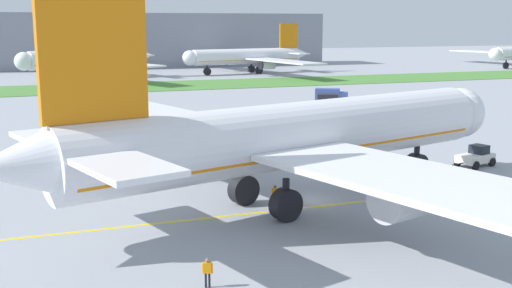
{
  "coord_description": "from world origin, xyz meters",
  "views": [
    {
      "loc": [
        -22.2,
        -47.37,
        14.81
      ],
      "look_at": [
        -2.19,
        7.58,
        3.69
      ],
      "focal_mm": 44.78,
      "sensor_mm": 36.0,
      "label": 1
    }
  ],
  "objects_px": {
    "pushback_tug": "(476,157)",
    "parked_airliner_far_centre": "(89,59)",
    "ground_crew_marshaller_front": "(207,270)",
    "service_truck_catering_van": "(301,125)",
    "service_truck_fuel_bowser": "(330,102)",
    "service_truck_baggage_loader": "(331,95)",
    "ground_crew_wingwalker_port": "(275,193)",
    "airliner_foreground": "(289,137)",
    "parked_airliner_far_right": "(249,57)"
  },
  "relations": [
    {
      "from": "pushback_tug",
      "to": "service_truck_catering_van",
      "type": "relative_size",
      "value": 0.93
    },
    {
      "from": "ground_crew_wingwalker_port",
      "to": "parked_airliner_far_centre",
      "type": "relative_size",
      "value": 0.03
    },
    {
      "from": "pushback_tug",
      "to": "parked_airliner_far_right",
      "type": "distance_m",
      "value": 127.44
    },
    {
      "from": "service_truck_fuel_bowser",
      "to": "service_truck_catering_van",
      "type": "bearing_deg",
      "value": -125.32
    },
    {
      "from": "airliner_foreground",
      "to": "pushback_tug",
      "type": "distance_m",
      "value": 25.87
    },
    {
      "from": "service_truck_catering_van",
      "to": "service_truck_fuel_bowser",
      "type": "bearing_deg",
      "value": 54.68
    },
    {
      "from": "service_truck_catering_van",
      "to": "parked_airliner_far_centre",
      "type": "height_order",
      "value": "parked_airliner_far_centre"
    },
    {
      "from": "airliner_foreground",
      "to": "ground_crew_wingwalker_port",
      "type": "height_order",
      "value": "airliner_foreground"
    },
    {
      "from": "service_truck_fuel_bowser",
      "to": "service_truck_catering_van",
      "type": "xyz_separation_m",
      "value": [
        -14.69,
        -20.74,
        -0.1
      ]
    },
    {
      "from": "service_truck_baggage_loader",
      "to": "parked_airliner_far_right",
      "type": "height_order",
      "value": "parked_airliner_far_right"
    },
    {
      "from": "airliner_foreground",
      "to": "parked_airliner_far_centre",
      "type": "height_order",
      "value": "airliner_foreground"
    },
    {
      "from": "parked_airliner_far_centre",
      "to": "ground_crew_marshaller_front",
      "type": "bearing_deg",
      "value": -93.0
    },
    {
      "from": "pushback_tug",
      "to": "ground_crew_marshaller_front",
      "type": "bearing_deg",
      "value": -149.5
    },
    {
      "from": "service_truck_baggage_loader",
      "to": "service_truck_catering_van",
      "type": "bearing_deg",
      "value": -122.88
    },
    {
      "from": "ground_crew_marshaller_front",
      "to": "service_truck_catering_van",
      "type": "distance_m",
      "value": 50.02
    },
    {
      "from": "airliner_foreground",
      "to": "pushback_tug",
      "type": "height_order",
      "value": "airliner_foreground"
    },
    {
      "from": "airliner_foreground",
      "to": "parked_airliner_far_centre",
      "type": "bearing_deg",
      "value": 91.42
    },
    {
      "from": "pushback_tug",
      "to": "parked_airliner_far_centre",
      "type": "bearing_deg",
      "value": 102.81
    },
    {
      "from": "ground_crew_wingwalker_port",
      "to": "ground_crew_marshaller_front",
      "type": "relative_size",
      "value": 0.93
    },
    {
      "from": "airliner_foreground",
      "to": "ground_crew_marshaller_front",
      "type": "distance_m",
      "value": 17.74
    },
    {
      "from": "ground_crew_marshaller_front",
      "to": "airliner_foreground",
      "type": "bearing_deg",
      "value": 51.61
    },
    {
      "from": "service_truck_baggage_loader",
      "to": "service_truck_fuel_bowser",
      "type": "xyz_separation_m",
      "value": [
        -4.83,
        -9.46,
        0.08
      ]
    },
    {
      "from": "service_truck_baggage_loader",
      "to": "ground_crew_wingwalker_port",
      "type": "bearing_deg",
      "value": -120.42
    },
    {
      "from": "service_truck_baggage_loader",
      "to": "service_truck_catering_van",
      "type": "height_order",
      "value": "service_truck_baggage_loader"
    },
    {
      "from": "service_truck_fuel_bowser",
      "to": "parked_airliner_far_right",
      "type": "distance_m",
      "value": 83.83
    },
    {
      "from": "airliner_foreground",
      "to": "ground_crew_marshaller_front",
      "type": "height_order",
      "value": "airliner_foreground"
    },
    {
      "from": "ground_crew_wingwalker_port",
      "to": "parked_airliner_far_right",
      "type": "height_order",
      "value": "parked_airliner_far_right"
    },
    {
      "from": "service_truck_baggage_loader",
      "to": "service_truck_fuel_bowser",
      "type": "bearing_deg",
      "value": -117.06
    },
    {
      "from": "pushback_tug",
      "to": "service_truck_catering_van",
      "type": "xyz_separation_m",
      "value": [
        -9.97,
        22.68,
        0.49
      ]
    },
    {
      "from": "service_truck_catering_van",
      "to": "parked_airliner_far_right",
      "type": "bearing_deg",
      "value": 74.29
    },
    {
      "from": "ground_crew_marshaller_front",
      "to": "parked_airliner_far_centre",
      "type": "xyz_separation_m",
      "value": [
        7.44,
        141.9,
        4.24
      ]
    },
    {
      "from": "ground_crew_marshaller_front",
      "to": "service_truck_baggage_loader",
      "type": "relative_size",
      "value": 0.27
    },
    {
      "from": "pushback_tug",
      "to": "parked_airliner_far_centre",
      "type": "relative_size",
      "value": 0.1
    },
    {
      "from": "ground_crew_marshaller_front",
      "to": "parked_airliner_far_right",
      "type": "relative_size",
      "value": 0.03
    },
    {
      "from": "ground_crew_wingwalker_port",
      "to": "service_truck_baggage_loader",
      "type": "bearing_deg",
      "value": 59.58
    },
    {
      "from": "service_truck_baggage_loader",
      "to": "parked_airliner_far_right",
      "type": "bearing_deg",
      "value": 82.58
    },
    {
      "from": "service_truck_fuel_bowser",
      "to": "airliner_foreground",
      "type": "bearing_deg",
      "value": -119.89
    },
    {
      "from": "airliner_foreground",
      "to": "ground_crew_wingwalker_port",
      "type": "bearing_deg",
      "value": 127.29
    },
    {
      "from": "ground_crew_wingwalker_port",
      "to": "parked_airliner_far_right",
      "type": "distance_m",
      "value": 139.41
    },
    {
      "from": "airliner_foreground",
      "to": "service_truck_baggage_loader",
      "type": "distance_m",
      "value": 69.15
    },
    {
      "from": "ground_crew_marshaller_front",
      "to": "service_truck_fuel_bowser",
      "type": "xyz_separation_m",
      "value": [
        39.73,
        64.04,
        0.53
      ]
    },
    {
      "from": "service_truck_fuel_bowser",
      "to": "service_truck_catering_van",
      "type": "height_order",
      "value": "service_truck_fuel_bowser"
    },
    {
      "from": "airliner_foreground",
      "to": "service_truck_baggage_loader",
      "type": "bearing_deg",
      "value": 60.55
    },
    {
      "from": "service_truck_baggage_loader",
      "to": "parked_airliner_far_centre",
      "type": "relative_size",
      "value": 0.11
    },
    {
      "from": "parked_airliner_far_centre",
      "to": "service_truck_fuel_bowser",
      "type": "bearing_deg",
      "value": -67.48
    },
    {
      "from": "airliner_foreground",
      "to": "parked_airliner_far_right",
      "type": "bearing_deg",
      "value": 71.93
    },
    {
      "from": "ground_crew_marshaller_front",
      "to": "service_truck_fuel_bowser",
      "type": "distance_m",
      "value": 75.36
    },
    {
      "from": "service_truck_fuel_bowser",
      "to": "parked_airliner_far_centre",
      "type": "bearing_deg",
      "value": 112.52
    },
    {
      "from": "ground_crew_marshaller_front",
      "to": "parked_airliner_far_right",
      "type": "xyz_separation_m",
      "value": [
        54.07,
        146.56,
        3.88
      ]
    },
    {
      "from": "ground_crew_marshaller_front",
      "to": "parked_airliner_far_centre",
      "type": "height_order",
      "value": "parked_airliner_far_centre"
    }
  ]
}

